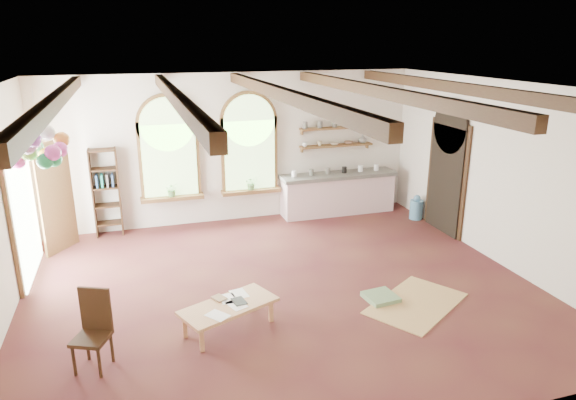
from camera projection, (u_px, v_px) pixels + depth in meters
name	position (u px, v px, depth m)	size (l,w,h in m)	color
floor	(282.00, 287.00, 8.33)	(8.00, 8.00, 0.00)	brown
ceiling_beams	(281.00, 94.00, 7.39)	(6.20, 6.80, 0.18)	#3B2812
window_left	(169.00, 152.00, 10.56)	(1.30, 0.28, 2.20)	brown
window_right	(249.00, 147.00, 11.04)	(1.30, 0.28, 2.20)	brown
left_doorway	(23.00, 210.00, 8.50)	(0.10, 1.90, 2.50)	brown
right_doorway	(446.00, 180.00, 10.48)	(0.10, 1.30, 2.40)	black
kitchen_counter	(338.00, 193.00, 11.75)	(2.68, 0.62, 0.94)	beige
wall_shelf_lower	(336.00, 145.00, 11.59)	(1.70, 0.24, 0.04)	brown
wall_shelf_upper	(337.00, 128.00, 11.47)	(1.70, 0.24, 0.04)	brown
wall_clock	(385.00, 127.00, 11.90)	(0.32, 0.32, 0.04)	black
bookshelf	(106.00, 193.00, 10.31)	(0.53, 0.32, 1.80)	#3B2812
coffee_table	(229.00, 307.00, 7.04)	(1.46, 1.08, 0.38)	tan
side_chair	(93.00, 347.00, 6.22)	(0.53, 0.53, 1.00)	#3B2812
floor_mat	(416.00, 303.00, 7.81)	(1.60, 0.99, 0.02)	tan
floor_cushion	(381.00, 297.00, 7.93)	(0.46, 0.46, 0.08)	#69885E
water_jug_a	(385.00, 199.00, 12.17)	(0.27, 0.27, 0.52)	#538CB2
water_jug_b	(416.00, 208.00, 11.43)	(0.29, 0.29, 0.56)	#538CB2
balloon_cluster	(40.00, 148.00, 7.48)	(0.84, 0.87, 1.15)	white
table_book	(215.00, 300.00, 7.13)	(0.15, 0.22, 0.02)	olive
tablet	(239.00, 301.00, 7.10)	(0.17, 0.24, 0.01)	black
potted_plant_left	(172.00, 190.00, 10.70)	(0.27, 0.23, 0.30)	#598C4C
potted_plant_right	(251.00, 183.00, 11.18)	(0.27, 0.23, 0.30)	#598C4C
shelf_cup_a	(305.00, 144.00, 11.36)	(0.12, 0.10, 0.10)	white
shelf_cup_b	(320.00, 144.00, 11.46)	(0.10, 0.10, 0.09)	beige
shelf_bowl_a	(334.00, 144.00, 11.56)	(0.22, 0.22, 0.05)	beige
shelf_bowl_b	(349.00, 142.00, 11.66)	(0.20, 0.20, 0.06)	#8C664C
shelf_vase	(363.00, 139.00, 11.74)	(0.18, 0.18, 0.19)	slate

